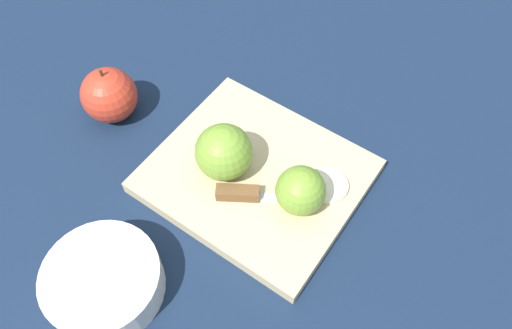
# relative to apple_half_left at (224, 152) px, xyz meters

# --- Properties ---
(ground_plane) EXTENTS (4.00, 4.00, 0.00)m
(ground_plane) POSITION_rel_apple_half_left_xyz_m (0.05, 0.01, -0.07)
(ground_plane) COLOR #14233D
(cutting_board) EXTENTS (0.35, 0.32, 0.02)m
(cutting_board) POSITION_rel_apple_half_left_xyz_m (0.05, 0.01, -0.05)
(cutting_board) COLOR #D1B789
(cutting_board) RESTS_ON ground_plane
(apple_half_left) EXTENTS (0.08, 0.08, 0.08)m
(apple_half_left) POSITION_rel_apple_half_left_xyz_m (0.00, 0.00, 0.00)
(apple_half_left) COLOR olive
(apple_half_left) RESTS_ON cutting_board
(apple_half_right) EXTENTS (0.07, 0.07, 0.07)m
(apple_half_right) POSITION_rel_apple_half_left_xyz_m (0.12, -0.01, -0.01)
(apple_half_right) COLOR olive
(apple_half_right) RESTS_ON cutting_board
(knife) EXTENTS (0.14, 0.07, 0.02)m
(knife) POSITION_rel_apple_half_left_xyz_m (0.05, -0.03, -0.03)
(knife) COLOR silver
(knife) RESTS_ON cutting_board
(apple_slice) EXTENTS (0.06, 0.06, 0.01)m
(apple_slice) POSITION_rel_apple_half_left_xyz_m (0.15, 0.03, -0.04)
(apple_slice) COLOR #EFE5C6
(apple_slice) RESTS_ON cutting_board
(apple_whole) EXTENTS (0.09, 0.09, 0.10)m
(apple_whole) POSITION_rel_apple_half_left_xyz_m (-0.23, 0.04, -0.02)
(apple_whole) COLOR red
(apple_whole) RESTS_ON ground_plane
(bowl) EXTENTS (0.15, 0.15, 0.05)m
(bowl) POSITION_rel_apple_half_left_xyz_m (-0.07, -0.23, -0.04)
(bowl) COLOR silver
(bowl) RESTS_ON ground_plane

